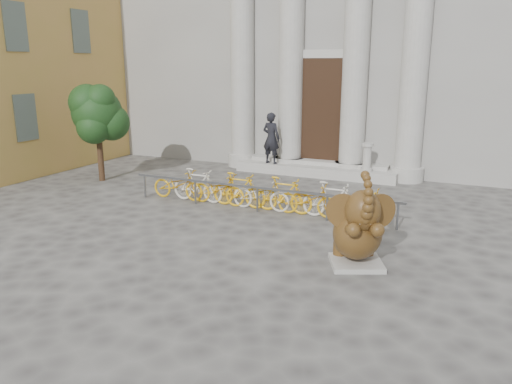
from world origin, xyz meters
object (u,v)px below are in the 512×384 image
at_px(elephant_statue, 358,231).
at_px(pedestrian, 271,138).
at_px(bike_rack, 261,192).
at_px(tree, 97,114).

bearing_deg(elephant_statue, pedestrian, 99.72).
bearing_deg(elephant_statue, bike_rack, 115.55).
bearing_deg(elephant_statue, tree, 134.69).
bearing_deg(tree, bike_rack, -8.35).
xyz_separation_m(elephant_statue, tree, (-9.96, 3.87, 1.59)).
height_order(elephant_statue, tree, tree).
distance_m(elephant_statue, pedestrian, 9.11).
relative_size(bike_rack, pedestrian, 4.19).
height_order(bike_rack, pedestrian, pedestrian).
bearing_deg(pedestrian, tree, 45.84).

